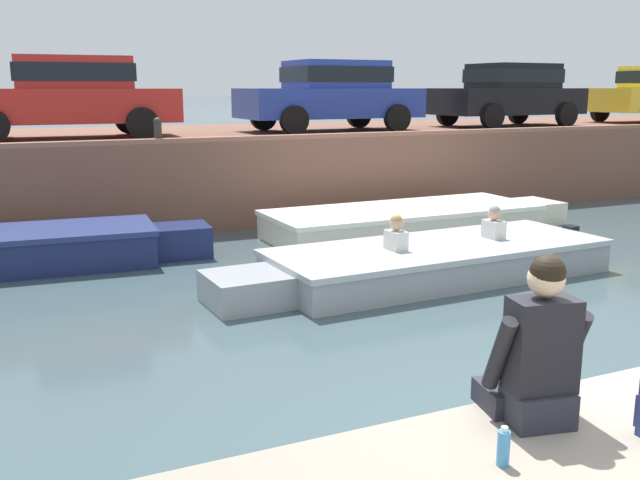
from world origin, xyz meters
The scene contains 12 objects.
ground_plane centered at (0.00, 4.68, 0.00)m, with size 400.00×400.00×0.00m, color #3D5156.
far_quay_wall centered at (0.00, 12.37, 0.83)m, with size 60.00×6.00×1.67m, color brown.
far_wall_coping centered at (0.00, 9.49, 1.71)m, with size 60.00×0.24×0.08m, color #925F4C.
boat_moored_west_navy centered at (-3.19, 7.97, 0.29)m, with size 5.50×1.85×0.58m.
boat_moored_central_cream centered at (3.58, 7.72, 0.25)m, with size 5.98×1.91×0.51m.
motorboat_passing centered at (2.05, 4.98, 0.24)m, with size 5.99×1.98×0.96m.
car_left_inner_red centered at (-1.89, 11.46, 2.51)m, with size 4.23×1.99×1.54m.
car_centre_blue centered at (3.70, 11.47, 2.51)m, with size 4.02×2.00×1.54m.
car_right_inner_black centered at (8.66, 11.47, 2.51)m, with size 3.89×2.03×1.54m.
mooring_bollard_mid centered at (-0.61, 9.62, 1.91)m, with size 0.15×0.15×0.45m.
person_seated_left centered at (-0.69, -0.31, 1.18)m, with size 0.58×0.59×0.96m.
bottle_drink centered at (-1.16, -0.63, 0.90)m, with size 0.06×0.06×0.20m.
Camera 1 is at (-3.32, -3.16, 2.63)m, focal length 40.00 mm.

